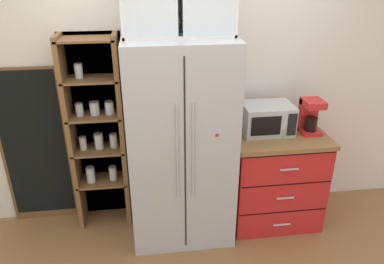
% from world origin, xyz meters
% --- Properties ---
extents(ground_plane, '(10.70, 10.70, 0.00)m').
position_xyz_m(ground_plane, '(0.00, 0.00, 0.00)').
color(ground_plane, olive).
extents(wall_back_cream, '(5.00, 0.10, 2.55)m').
position_xyz_m(wall_back_cream, '(0.00, 0.40, 1.27)').
color(wall_back_cream, silver).
rests_on(wall_back_cream, ground).
extents(refrigerator, '(0.87, 0.71, 1.79)m').
position_xyz_m(refrigerator, '(0.00, 0.00, 0.90)').
color(refrigerator, '#B7BABF').
rests_on(refrigerator, ground).
extents(pantry_shelf_column, '(0.52, 0.31, 1.79)m').
position_xyz_m(pantry_shelf_column, '(-0.72, 0.27, 0.92)').
color(pantry_shelf_column, brown).
rests_on(pantry_shelf_column, ground).
extents(counter_cabinet, '(0.85, 0.65, 0.91)m').
position_xyz_m(counter_cabinet, '(0.88, 0.04, 0.46)').
color(counter_cabinet, red).
rests_on(counter_cabinet, ground).
extents(microwave, '(0.44, 0.33, 0.26)m').
position_xyz_m(microwave, '(0.78, 0.09, 1.04)').
color(microwave, '#B7BABF').
rests_on(microwave, counter_cabinet).
extents(coffee_maker, '(0.17, 0.20, 0.31)m').
position_xyz_m(coffee_maker, '(1.16, 0.05, 1.06)').
color(coffee_maker, red).
rests_on(coffee_maker, counter_cabinet).
extents(mug_cream, '(0.12, 0.09, 0.08)m').
position_xyz_m(mug_cream, '(0.89, 0.07, 0.95)').
color(mug_cream, silver).
rests_on(mug_cream, counter_cabinet).
extents(mug_sage, '(0.12, 0.08, 0.09)m').
position_xyz_m(mug_sage, '(0.89, -0.03, 0.95)').
color(mug_sage, '#8CA37F').
rests_on(mug_sage, counter_cabinet).
extents(bottle_clear, '(0.07, 0.07, 0.24)m').
position_xyz_m(bottle_clear, '(0.88, 0.12, 1.01)').
color(bottle_clear, silver).
rests_on(bottle_clear, counter_cabinet).
extents(chalkboard_menu, '(0.60, 0.04, 1.51)m').
position_xyz_m(chalkboard_menu, '(-1.30, 0.33, 0.76)').
color(chalkboard_menu, brown).
rests_on(chalkboard_menu, ground).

